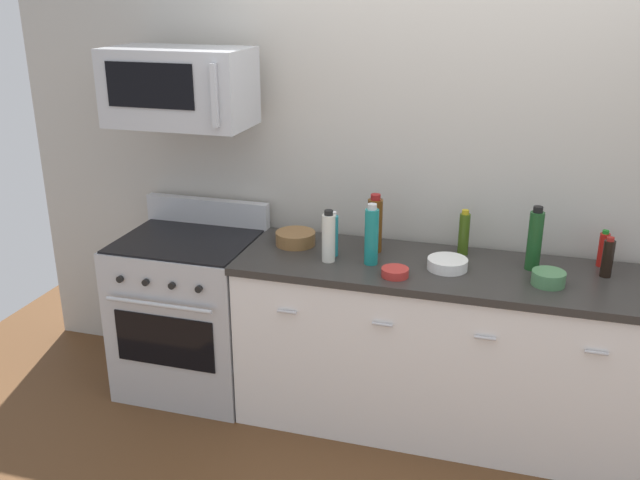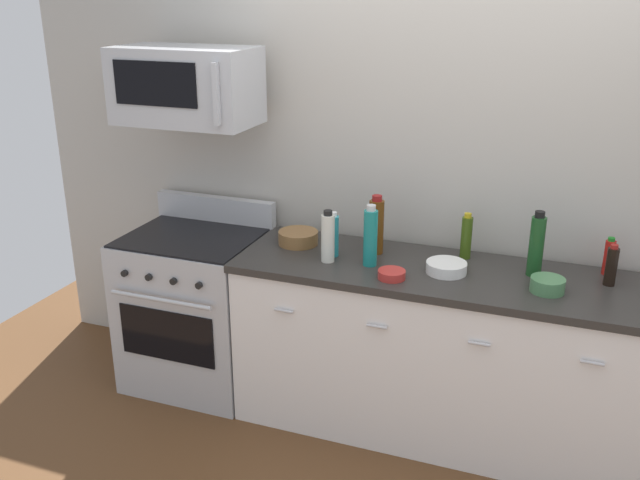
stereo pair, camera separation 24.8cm
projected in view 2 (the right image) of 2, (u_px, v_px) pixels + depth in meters
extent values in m
plane|color=brown|center=(433.00, 427.00, 3.78)|extent=(6.23, 6.23, 0.00)
cube|color=#B7B2A8|center=(463.00, 167.00, 3.68)|extent=(5.19, 0.10, 2.70)
cube|color=white|center=(437.00, 356.00, 3.63)|extent=(2.07, 0.62, 0.88)
cube|color=#2D2B28|center=(443.00, 274.00, 3.47)|extent=(2.10, 0.65, 0.04)
cube|color=black|center=(421.00, 450.00, 3.52)|extent=(2.07, 0.02, 0.10)
cylinder|color=silver|center=(284.00, 311.00, 3.49)|extent=(0.10, 0.02, 0.02)
cylinder|color=silver|center=(377.00, 327.00, 3.33)|extent=(0.10, 0.02, 0.02)
cylinder|color=silver|center=(479.00, 344.00, 3.17)|extent=(0.10, 0.02, 0.02)
cylinder|color=silver|center=(592.00, 363.00, 3.01)|extent=(0.10, 0.02, 0.02)
cube|color=#B7BABF|center=(197.00, 311.00, 4.10)|extent=(0.76, 0.64, 0.91)
cube|color=black|center=(167.00, 336.00, 3.81)|extent=(0.58, 0.01, 0.30)
cylinder|color=#B7BABF|center=(160.00, 300.00, 3.71)|extent=(0.61, 0.02, 0.02)
cube|color=#B7BABF|center=(216.00, 210.00, 4.16)|extent=(0.76, 0.06, 0.16)
cube|color=black|center=(192.00, 237.00, 3.94)|extent=(0.73, 0.61, 0.01)
cylinder|color=black|center=(125.00, 273.00, 3.76)|extent=(0.04, 0.02, 0.04)
cylinder|color=black|center=(149.00, 277.00, 3.71)|extent=(0.04, 0.02, 0.04)
cylinder|color=black|center=(173.00, 281.00, 3.66)|extent=(0.04, 0.02, 0.04)
cylinder|color=black|center=(199.00, 285.00, 3.61)|extent=(0.04, 0.02, 0.04)
cube|color=#B7BABF|center=(186.00, 86.00, 3.69)|extent=(0.74, 0.40, 0.40)
cube|color=black|center=(155.00, 84.00, 3.52)|extent=(0.48, 0.01, 0.22)
cube|color=#B7BABF|center=(216.00, 94.00, 3.40)|extent=(0.02, 0.04, 0.30)
cylinder|color=#59330F|center=(376.00, 227.00, 3.65)|extent=(0.08, 0.08, 0.29)
cylinder|color=maroon|center=(377.00, 198.00, 3.59)|extent=(0.05, 0.05, 0.03)
cylinder|color=silver|center=(328.00, 238.00, 3.54)|extent=(0.07, 0.07, 0.25)
cylinder|color=black|center=(328.00, 213.00, 3.49)|extent=(0.04, 0.04, 0.02)
cylinder|color=#B21914|center=(609.00, 258.00, 3.40)|extent=(0.05, 0.05, 0.17)
cylinder|color=#19721E|center=(612.00, 239.00, 3.36)|extent=(0.03, 0.03, 0.02)
cylinder|color=#197F7A|center=(370.00, 238.00, 3.48)|extent=(0.07, 0.07, 0.29)
cylinder|color=beige|center=(371.00, 208.00, 3.43)|extent=(0.05, 0.05, 0.03)
cylinder|color=#385114|center=(466.00, 238.00, 3.59)|extent=(0.06, 0.06, 0.22)
cylinder|color=#B29919|center=(468.00, 215.00, 3.54)|extent=(0.04, 0.04, 0.02)
cylinder|color=teal|center=(333.00, 236.00, 3.62)|extent=(0.06, 0.06, 0.22)
cylinder|color=white|center=(333.00, 214.00, 3.58)|extent=(0.04, 0.04, 0.02)
cylinder|color=black|center=(611.00, 267.00, 3.27)|extent=(0.05, 0.05, 0.18)
cylinder|color=maroon|center=(614.00, 247.00, 3.24)|extent=(0.03, 0.03, 0.02)
cylinder|color=#19471E|center=(536.00, 247.00, 3.36)|extent=(0.07, 0.07, 0.30)
cylinder|color=black|center=(540.00, 214.00, 3.31)|extent=(0.05, 0.05, 0.03)
cylinder|color=#B72D28|center=(392.00, 274.00, 3.37)|extent=(0.13, 0.13, 0.04)
torus|color=#B72D28|center=(392.00, 271.00, 3.36)|extent=(0.13, 0.13, 0.01)
cylinder|color=#B72D28|center=(391.00, 278.00, 3.37)|extent=(0.07, 0.07, 0.01)
cylinder|color=#477A4C|center=(547.00, 285.00, 3.22)|extent=(0.16, 0.16, 0.07)
torus|color=#477A4C|center=(548.00, 279.00, 3.21)|extent=(0.16, 0.16, 0.01)
cylinder|color=#477A4C|center=(547.00, 291.00, 3.23)|extent=(0.09, 0.09, 0.01)
cylinder|color=white|center=(446.00, 267.00, 3.43)|extent=(0.20, 0.20, 0.05)
torus|color=white|center=(447.00, 263.00, 3.42)|extent=(0.20, 0.20, 0.01)
cylinder|color=white|center=(446.00, 272.00, 3.44)|extent=(0.11, 0.11, 0.01)
cylinder|color=brown|center=(298.00, 238.00, 3.81)|extent=(0.22, 0.22, 0.07)
torus|color=brown|center=(298.00, 232.00, 3.80)|extent=(0.22, 0.22, 0.01)
cylinder|color=brown|center=(298.00, 243.00, 3.82)|extent=(0.12, 0.12, 0.01)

